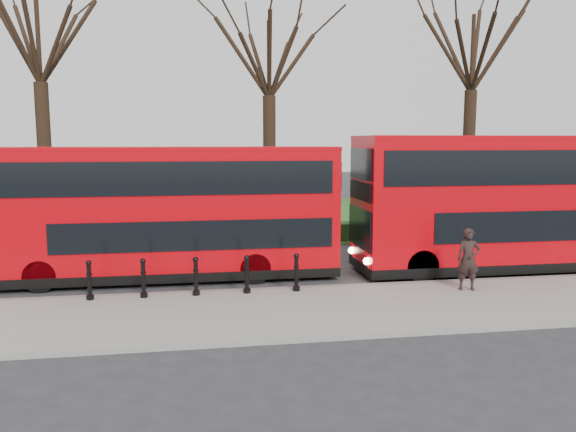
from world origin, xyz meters
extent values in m
plane|color=#28282B|center=(0.00, 0.00, 0.00)|extent=(120.00, 120.00, 0.00)
cube|color=gray|center=(0.00, -3.00, 0.07)|extent=(60.00, 4.00, 0.15)
cube|color=slate|center=(0.00, -1.00, 0.07)|extent=(60.00, 0.25, 0.16)
cube|color=#204B19|center=(0.00, 15.00, 0.03)|extent=(60.00, 18.00, 0.06)
cube|color=black|center=(0.00, 6.80, 0.40)|extent=(60.00, 0.90, 0.80)
cube|color=yellow|center=(0.00, -0.70, 0.01)|extent=(60.00, 0.10, 0.01)
cube|color=yellow|center=(0.00, -0.50, 0.01)|extent=(60.00, 0.10, 0.01)
cylinder|color=black|center=(-8.00, 10.00, 3.41)|extent=(0.60, 0.60, 6.81)
cylinder|color=black|center=(2.00, 10.00, 3.18)|extent=(0.60, 0.60, 6.36)
cylinder|color=black|center=(12.00, 10.00, 3.38)|extent=(0.60, 0.60, 6.76)
cylinder|color=black|center=(-4.24, -1.35, 0.65)|extent=(0.15, 0.15, 1.00)
cylinder|color=black|center=(-2.86, -1.35, 0.65)|extent=(0.15, 0.15, 1.00)
cylinder|color=black|center=(-1.49, -1.35, 0.65)|extent=(0.15, 0.15, 1.00)
cylinder|color=black|center=(-0.12, -1.35, 0.65)|extent=(0.15, 0.15, 1.00)
cylinder|color=black|center=(1.26, -1.35, 0.65)|extent=(0.15, 0.15, 1.00)
cube|color=#BE020A|center=(-2.24, 1.24, 2.21)|extent=(10.24, 2.33, 3.77)
cube|color=black|center=(-2.24, 1.24, 0.28)|extent=(10.26, 2.35, 0.28)
cube|color=black|center=(-1.49, 0.07, 1.54)|extent=(8.20, 0.04, 0.88)
cube|color=black|center=(-2.24, 0.07, 3.21)|extent=(9.69, 0.04, 0.98)
cylinder|color=black|center=(-5.87, 0.22, 0.47)|extent=(0.93, 0.28, 0.93)
cylinder|color=black|center=(-5.87, 2.27, 0.47)|extent=(0.93, 0.28, 0.93)
cylinder|color=black|center=(0.28, 0.22, 0.47)|extent=(0.93, 0.28, 0.93)
cylinder|color=black|center=(0.28, 2.27, 0.47)|extent=(0.93, 0.28, 0.93)
cube|color=#BE020A|center=(9.23, 0.67, 2.39)|extent=(11.09, 2.52, 4.08)
cube|color=black|center=(9.23, 0.67, 0.30)|extent=(11.11, 2.54, 0.30)
cube|color=black|center=(10.04, -0.60, 1.66)|extent=(8.87, 0.04, 0.96)
cube|color=black|center=(9.23, -0.60, 3.48)|extent=(10.48, 0.04, 1.06)
cube|color=black|center=(3.66, 0.67, 2.72)|extent=(0.06, 2.22, 0.55)
cylinder|color=black|center=(5.30, -0.44, 0.50)|extent=(1.01, 0.30, 1.01)
cylinder|color=black|center=(5.30, 1.78, 0.50)|extent=(1.01, 0.30, 1.01)
cylinder|color=black|center=(11.95, 1.78, 0.50)|extent=(1.01, 0.30, 1.01)
imported|color=black|center=(6.00, -2.02, 1.02)|extent=(0.70, 0.54, 1.73)
camera|label=1|loc=(-1.43, -16.29, 4.27)|focal=35.00mm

